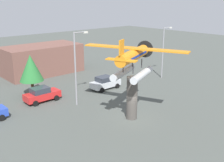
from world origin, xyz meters
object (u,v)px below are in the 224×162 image
Objects in this scene: car_far_silver at (105,83)px; tree_east at (31,68)px; storefront_building at (42,59)px; streetlight_primary at (77,64)px; streetlight_secondary at (164,49)px; display_pedestal at (132,98)px; car_mid_red at (42,94)px; floatplane_monument at (133,60)px.

car_far_silver is 0.81× the size of tree_east.
storefront_building is at bearing 55.44° from tree_east.
streetlight_primary is 1.08× the size of streetlight_secondary.
storefront_building reaches higher than car_far_silver.
streetlight_secondary reaches higher than car_far_silver.
car_mid_red is (-4.51, 10.43, -1.32)m from display_pedestal.
car_mid_red is 0.35× the size of storefront_building.
streetlight_primary is at bearing -68.73° from tree_east.
tree_east is at bearing 85.63° from floatplane_monument.
streetlight_secondary is 19.42m from storefront_building.
streetlight_secondary is 19.60m from tree_east.
storefront_building is at bearing 100.28° from car_far_silver.
storefront_building is (-12.60, 14.62, -2.18)m from streetlight_secondary.
streetlight_primary is (-6.02, -2.25, 3.92)m from car_far_silver.
storefront_building is 10.89m from tree_east.
car_far_silver is at bearing 170.88° from streetlight_secondary.
floatplane_monument is 2.38× the size of car_mid_red.
display_pedestal is 0.44× the size of floatplane_monument.
streetlight_secondary is at bearing -9.19° from car_mid_red.
car_mid_red is at bearing -93.36° from tree_east.
floatplane_monument is at bearing -71.09° from tree_east.
floatplane_monument reaches higher than display_pedestal.
streetlight_primary is at bearing -159.48° from car_far_silver.
floatplane_monument reaches higher than streetlight_secondary.
storefront_building is at bearing 62.38° from floatplane_monument.
streetlight_secondary is at bearing 27.16° from display_pedestal.
floatplane_monument reaches higher than car_far_silver.
streetlight_secondary reaches higher than display_pedestal.
display_pedestal is 3.87m from floatplane_monument.
car_mid_red is 5.97m from streetlight_primary.
storefront_building is at bearing 130.74° from streetlight_secondary.
storefront_building is at bearing 76.45° from streetlight_primary.
streetlight_primary is at bearing 105.57° from display_pedestal.
car_far_silver is at bearing -25.63° from tree_east.
display_pedestal is 10.01m from car_far_silver.
display_pedestal is 16.32m from streetlight_secondary.
streetlight_secondary is at bearing -16.97° from tree_east.
car_mid_red is (-4.63, 10.38, -5.19)m from floatplane_monument.
car_far_silver is (4.14, 9.02, -1.32)m from display_pedestal.
streetlight_secondary is 0.63× the size of storefront_building.
floatplane_monument is at bearing -152.80° from streetlight_secondary.
car_far_silver is at bearing 65.37° from display_pedestal.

